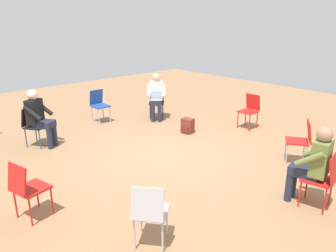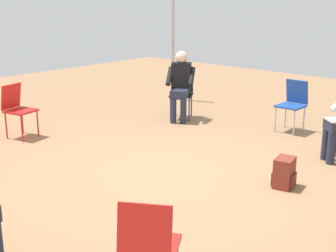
% 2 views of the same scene
% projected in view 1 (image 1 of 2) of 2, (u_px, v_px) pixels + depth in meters
% --- Properties ---
extents(ground_plane, '(16.45, 16.45, 0.00)m').
position_uv_depth(ground_plane, '(164.00, 155.00, 6.66)').
color(ground_plane, '#99704C').
extents(chair_southwest, '(0.58, 0.56, 0.85)m').
position_uv_depth(chair_southwest, '(33.00, 124.00, 7.01)').
color(chair_southwest, black).
rests_on(chair_southwest, ground).
extents(chair_south, '(0.48, 0.51, 0.85)m').
position_uv_depth(chair_south, '(26.00, 187.00, 4.41)').
color(chair_south, red).
rests_on(chair_south, ground).
extents(chair_northwest, '(0.59, 0.58, 0.85)m').
position_uv_depth(chair_northwest, '(157.00, 100.00, 9.02)').
color(chair_northwest, black).
rests_on(chair_northwest, ground).
extents(chair_northeast, '(0.58, 0.56, 0.85)m').
position_uv_depth(chair_northeast, '(301.00, 139.00, 6.15)').
color(chair_northeast, red).
rests_on(chair_northeast, ground).
extents(chair_east, '(0.49, 0.46, 0.85)m').
position_uv_depth(chair_east, '(323.00, 177.00, 4.67)').
color(chair_east, red).
rests_on(chair_east, ground).
extents(chair_southeast, '(0.58, 0.58, 0.85)m').
position_uv_depth(chair_southeast, '(150.00, 211.00, 3.86)').
color(chair_southeast, '#B7B7BC').
rests_on(chair_southeast, ground).
extents(chair_west, '(0.44, 0.40, 0.85)m').
position_uv_depth(chair_west, '(99.00, 103.00, 8.64)').
color(chair_west, '#1E4799').
rests_on(chair_west, ground).
extents(chair_north, '(0.41, 0.44, 0.85)m').
position_uv_depth(chair_north, '(250.00, 109.00, 8.15)').
color(chair_north, red).
rests_on(chair_north, ground).
extents(person_with_laptop, '(0.64, 0.64, 1.24)m').
position_uv_depth(person_with_laptop, '(156.00, 94.00, 8.80)').
color(person_with_laptop, '#23283D').
rests_on(person_with_laptop, ground).
extents(person_in_black, '(0.63, 0.63, 1.24)m').
position_uv_depth(person_in_black, '(39.00, 115.00, 6.91)').
color(person_in_black, '#23283D').
rests_on(person_in_black, ground).
extents(person_in_olive, '(0.56, 0.55, 1.24)m').
position_uv_depth(person_in_olive, '(313.00, 161.00, 4.70)').
color(person_in_olive, '#23283D').
rests_on(person_in_olive, ground).
extents(backpack_near_laptop_user, '(0.31, 0.28, 0.36)m').
position_uv_depth(backpack_near_laptop_user, '(188.00, 127.00, 7.88)').
color(backpack_near_laptop_user, maroon).
rests_on(backpack_near_laptop_user, ground).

